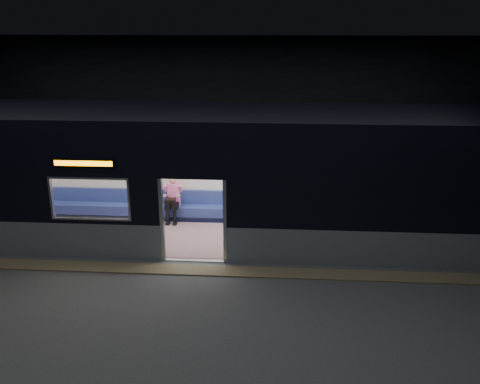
# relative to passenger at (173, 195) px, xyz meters

# --- Properties ---
(station_floor) EXTENTS (24.00, 14.00, 0.01)m
(station_floor) POSITION_rel_passenger_xyz_m (0.98, -3.55, -0.78)
(station_floor) COLOR #47494C
(station_floor) RESTS_ON ground
(station_envelope) EXTENTS (24.00, 14.00, 5.00)m
(station_envelope) POSITION_rel_passenger_xyz_m (0.98, -3.55, 2.88)
(station_envelope) COLOR black
(station_envelope) RESTS_ON station_floor
(tactile_strip) EXTENTS (22.80, 0.50, 0.03)m
(tactile_strip) POSITION_rel_passenger_xyz_m (0.98, -3.00, -0.76)
(tactile_strip) COLOR #8C7F59
(tactile_strip) RESTS_ON station_floor
(metro_car) EXTENTS (18.00, 3.04, 3.35)m
(metro_car) POSITION_rel_passenger_xyz_m (0.98, -1.00, 1.07)
(metro_car) COLOR gray
(metro_car) RESTS_ON station_floor
(passenger) EXTENTS (0.42, 0.67, 1.32)m
(passenger) POSITION_rel_passenger_xyz_m (0.00, 0.00, 0.00)
(passenger) COLOR black
(passenger) RESTS_ON metro_car
(handbag) EXTENTS (0.36, 0.33, 0.14)m
(handbag) POSITION_rel_passenger_xyz_m (-0.04, -0.21, -0.11)
(handbag) COLOR black
(handbag) RESTS_ON passenger
(transit_map) EXTENTS (0.92, 0.03, 0.60)m
(transit_map) POSITION_rel_passenger_xyz_m (4.54, 0.31, 0.67)
(transit_map) COLOR white
(transit_map) RESTS_ON metro_car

